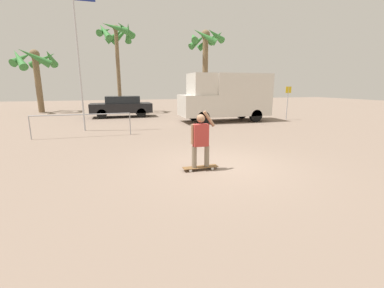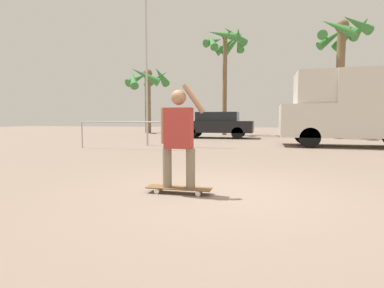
{
  "view_description": "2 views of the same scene",
  "coord_description": "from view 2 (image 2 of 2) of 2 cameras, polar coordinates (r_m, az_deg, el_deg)",
  "views": [
    {
      "loc": [
        -2.92,
        -6.79,
        2.34
      ],
      "look_at": [
        -0.86,
        0.06,
        0.72
      ],
      "focal_mm": 24.0,
      "sensor_mm": 36.0,
      "label": 1
    },
    {
      "loc": [
        0.61,
        -4.54,
        1.14
      ],
      "look_at": [
        -0.6,
        0.36,
        0.73
      ],
      "focal_mm": 28.0,
      "sensor_mm": 36.0,
      "label": 2
    }
  ],
  "objects": [
    {
      "name": "flagpole",
      "position": [
        13.73,
        -8.35,
        17.24
      ],
      "size": [
        1.08,
        0.12,
        7.22
      ],
      "color": "#B7B7BC",
      "rests_on": "ground_plane"
    },
    {
      "name": "palm_tree_center_background",
      "position": [
        22.99,
        6.45,
        18.02
      ],
      "size": [
        3.34,
        3.27,
        7.66
      ],
      "color": "brown",
      "rests_on": "ground_plane"
    },
    {
      "name": "parked_car_black",
      "position": [
        18.64,
        4.65,
        3.76
      ],
      "size": [
        4.56,
        1.94,
        1.6
      ],
      "color": "black",
      "rests_on": "ground_plane"
    },
    {
      "name": "plaza_railing_segment",
      "position": [
        11.75,
        -11.43,
        3.44
      ],
      "size": [
        4.39,
        0.05,
        1.08
      ],
      "color": "#99999E",
      "rests_on": "ground_plane"
    },
    {
      "name": "skateboard",
      "position": [
        4.69,
        -2.52,
        -8.45
      ],
      "size": [
        1.01,
        0.25,
        0.09
      ],
      "color": "brown",
      "rests_on": "ground_plane"
    },
    {
      "name": "camper_van",
      "position": [
        14.35,
        29.17,
        6.33
      ],
      "size": [
        5.98,
        2.3,
        3.14
      ],
      "color": "black",
      "rests_on": "ground_plane"
    },
    {
      "name": "palm_tree_near_van",
      "position": [
        20.39,
        26.67,
        16.71
      ],
      "size": [
        3.05,
        3.27,
        7.03
      ],
      "color": "brown",
      "rests_on": "ground_plane"
    },
    {
      "name": "palm_tree_far_left",
      "position": [
        26.42,
        -8.58,
        11.67
      ],
      "size": [
        3.65,
        3.74,
        5.64
      ],
      "color": "brown",
      "rests_on": "ground_plane"
    },
    {
      "name": "person_skateboarder",
      "position": [
        4.57,
        -2.57,
        2.16
      ],
      "size": [
        0.7,
        0.23,
        1.59
      ],
      "color": "gray",
      "rests_on": "skateboard"
    },
    {
      "name": "ground_plane",
      "position": [
        4.73,
        6.11,
        -9.34
      ],
      "size": [
        80.0,
        80.0,
        0.0
      ],
      "primitive_type": "plane",
      "color": "gray"
    }
  ]
}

